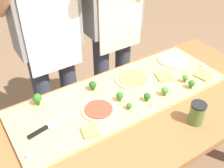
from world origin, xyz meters
TOP-DOWN VIEW (x-y plane):
  - prep_table at (0.00, 0.00)m, footprint 1.82×0.82m
  - cutting_board at (0.01, 0.14)m, footprint 1.31×0.46m
  - chefs_knife at (-0.47, 0.12)m, footprint 0.28×0.07m
  - pizza_whole_pesto_green at (0.14, 0.21)m, footprint 0.23×0.23m
  - pizza_whole_white_garlic at (0.51, 0.24)m, footprint 0.21×0.21m
  - pizza_whole_tomato_red at (-0.18, 0.08)m, footprint 0.19×0.19m
  - pizza_slice_far_right at (0.33, 0.13)m, footprint 0.13×0.13m
  - pizza_slice_near_left at (0.54, 0.00)m, footprint 0.11×0.11m
  - pizza_slice_far_left at (-0.30, -0.03)m, footprint 0.09×0.09m
  - broccoli_floret_center_left at (-0.44, 0.31)m, footprint 0.05×0.05m
  - broccoli_floret_back_right at (-0.12, 0.26)m, footprint 0.05×0.05m
  - broccoli_floret_back_mid at (-0.04, 0.09)m, footprint 0.04×0.04m
  - broccoli_floret_front_left at (0.21, -0.01)m, footprint 0.04×0.04m
  - broccoli_floret_back_left at (0.40, 0.02)m, footprint 0.04×0.04m
  - broccoli_floret_front_mid at (0.38, -0.05)m, footprint 0.04×0.04m
  - broccoli_floret_center_right at (0.09, 0.01)m, footprint 0.04×0.04m
  - broccoli_floret_front_right at (-0.04, 0.01)m, footprint 0.03×0.03m
  - cheese_crumble_a at (-0.60, -0.01)m, footprint 0.03×0.03m
  - cheese_crumble_b at (0.63, -0.01)m, footprint 0.02×0.02m
  - cheese_crumble_c at (-0.59, 0.26)m, footprint 0.02×0.02m
  - cheese_crumble_d at (0.08, -0.04)m, footprint 0.02×0.02m
  - cheese_crumble_e at (0.62, 0.07)m, footprint 0.03×0.03m
  - sauce_jar at (0.21, -0.25)m, footprint 0.08×0.08m
  - cook_left at (-0.22, 0.63)m, footprint 0.54×0.39m
  - cook_right at (0.27, 0.63)m, footprint 0.54×0.39m

SIDE VIEW (x-z plane):
  - prep_table at x=0.00m, z-range 0.28..1.02m
  - cutting_board at x=0.01m, z-range 0.74..0.76m
  - pizza_slice_far_right at x=0.33m, z-range 0.76..0.77m
  - pizza_slice_near_left at x=0.54m, z-range 0.76..0.77m
  - pizza_slice_far_left at x=-0.30m, z-range 0.76..0.77m
  - chefs_knife at x=-0.47m, z-range 0.76..0.78m
  - cheese_crumble_c at x=-0.59m, z-range 0.76..0.77m
  - cheese_crumble_b at x=0.63m, z-range 0.76..0.78m
  - pizza_whole_pesto_green at x=0.14m, z-range 0.76..0.78m
  - pizza_whole_white_garlic at x=0.51m, z-range 0.76..0.78m
  - pizza_whole_tomato_red at x=-0.18m, z-range 0.76..0.78m
  - cheese_crumble_d at x=0.08m, z-range 0.76..0.78m
  - cheese_crumble_a at x=-0.60m, z-range 0.76..0.78m
  - cheese_crumble_e at x=0.62m, z-range 0.76..0.78m
  - broccoli_floret_front_right at x=-0.04m, z-range 0.77..0.81m
  - broccoli_floret_center_right at x=0.09m, z-range 0.77..0.82m
  - broccoli_floret_back_left at x=0.40m, z-range 0.77..0.82m
  - broccoli_floret_front_mid at x=0.38m, z-range 0.77..0.83m
  - broccoli_floret_back_right at x=-0.12m, z-range 0.77..0.83m
  - broccoli_floret_front_left at x=0.21m, z-range 0.77..0.83m
  - broccoli_floret_back_mid at x=-0.04m, z-range 0.77..0.83m
  - sauce_jar at x=0.21m, z-range 0.74..0.87m
  - broccoli_floret_center_left at x=-0.44m, z-range 0.77..0.84m
  - cook_left at x=-0.22m, z-range 0.16..1.83m
  - cook_right at x=0.27m, z-range 0.16..1.83m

